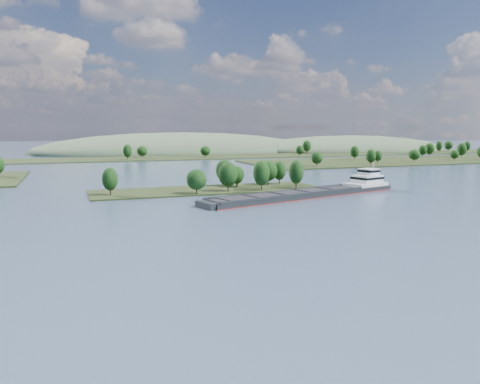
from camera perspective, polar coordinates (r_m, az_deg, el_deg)
name	(u,v)px	position (r m, az deg, el deg)	size (l,w,h in m)	color
ground	(261,214)	(148.53, 2.57, -2.73)	(1800.00, 1800.00, 0.00)	#35475C
tree_island	(225,181)	(204.81, -1.84, 1.39)	(100.00, 31.36, 13.99)	black
right_bank	(433,159)	(426.60, 22.44, 3.73)	(320.00, 90.00, 14.81)	black
back_shoreline	(148,158)	(420.35, -11.14, 4.09)	(900.00, 60.00, 14.94)	black
hill_east	(349,150)	(579.39, 13.16, 4.96)	(260.00, 140.00, 36.00)	#42553A
hill_west	(180,152)	(528.43, -7.29, 4.84)	(320.00, 160.00, 44.00)	#42553A
cargo_barge	(317,191)	(191.66, 9.34, 0.06)	(93.65, 36.28, 12.74)	black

